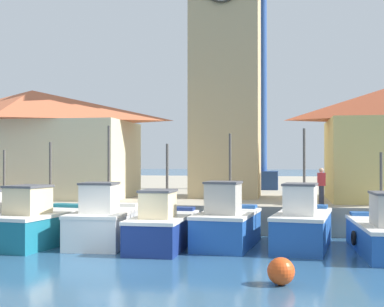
% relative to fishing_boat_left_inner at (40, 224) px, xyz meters
% --- Properties ---
extents(ground_plane, '(300.00, 300.00, 0.00)m').
position_rel_fishing_boat_left_inner_xyz_m(ground_plane, '(3.65, -2.94, -0.78)').
color(ground_plane, '#2D567A').
extents(quay_wharf, '(120.00, 40.00, 1.24)m').
position_rel_fishing_boat_left_inner_xyz_m(quay_wharf, '(3.65, 23.64, -0.16)').
color(quay_wharf, '#A89E89').
rests_on(quay_wharf, ground).
extents(fishing_boat_left_inner, '(2.79, 5.04, 3.91)m').
position_rel_fishing_boat_left_inner_xyz_m(fishing_boat_left_inner, '(0.00, 0.00, 0.00)').
color(fishing_boat_left_inner, '#196B7F').
rests_on(fishing_boat_left_inner, ground).
extents(fishing_boat_mid_left, '(2.26, 4.36, 4.54)m').
position_rel_fishing_boat_left_inner_xyz_m(fishing_boat_mid_left, '(2.40, 0.44, 0.03)').
color(fishing_boat_mid_left, silver).
rests_on(fishing_boat_mid_left, ground).
extents(fishing_boat_center, '(1.99, 4.66, 3.82)m').
position_rel_fishing_boat_left_inner_xyz_m(fishing_boat_center, '(4.77, 0.04, -0.04)').
color(fishing_boat_center, navy).
rests_on(fishing_boat_center, ground).
extents(fishing_boat_mid_right, '(2.37, 4.27, 4.22)m').
position_rel_fishing_boat_left_inner_xyz_m(fishing_boat_mid_right, '(7.04, 0.75, 0.04)').
color(fishing_boat_mid_right, '#2356A8').
rests_on(fishing_boat_mid_right, ground).
extents(fishing_boat_right_inner, '(2.45, 4.74, 4.40)m').
position_rel_fishing_boat_left_inner_xyz_m(fishing_boat_right_inner, '(9.80, 0.92, 0.04)').
color(fishing_boat_right_inner, '#2356A8').
rests_on(fishing_boat_right_inner, ground).
extents(clock_tower, '(4.02, 4.02, 16.69)m').
position_rel_fishing_boat_left_inner_xyz_m(clock_tower, '(6.12, 9.10, 8.34)').
color(clock_tower, tan).
rests_on(clock_tower, quay_wharf).
extents(warehouse_left, '(10.86, 5.66, 5.64)m').
position_rel_fishing_boat_left_inner_xyz_m(warehouse_left, '(-4.00, 7.35, 3.34)').
color(warehouse_left, beige).
rests_on(warehouse_left, quay_wharf).
extents(port_crane_near, '(5.00, 9.21, 17.75)m').
position_rel_fishing_boat_left_inner_xyz_m(port_crane_near, '(7.61, 16.79, 6.82)').
color(port_crane_near, navy).
rests_on(port_crane_near, quay_wharf).
extents(mooring_buoy, '(0.71, 0.71, 0.71)m').
position_rel_fishing_boat_left_inner_xyz_m(mooring_buoy, '(9.05, -5.07, -0.43)').
color(mooring_buoy, '#E54C19').
rests_on(mooring_buoy, ground).
extents(dock_worker_near_tower, '(0.34, 0.22, 1.62)m').
position_rel_fishing_boat_left_inner_xyz_m(dock_worker_near_tower, '(10.72, 4.54, 1.30)').
color(dock_worker_near_tower, '#33333D').
rests_on(dock_worker_near_tower, quay_wharf).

